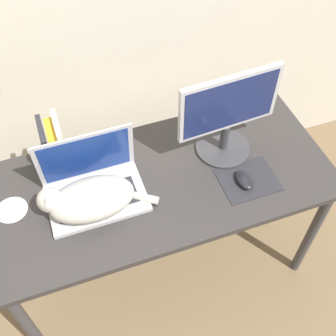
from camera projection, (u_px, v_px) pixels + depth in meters
ground_plane at (183, 316)px, 2.05m from camera, size 12.00×12.00×0.00m
desk at (161, 191)px, 1.75m from camera, size 1.39×0.63×0.71m
laptop at (94, 185)px, 1.60m from camera, size 0.37×0.25×0.26m
cat at (88, 199)px, 1.55m from camera, size 0.44×0.19×0.14m
external_monitor at (228, 114)px, 1.63m from camera, size 0.42×0.23×0.38m
mousepad at (248, 180)px, 1.68m from camera, size 0.23×0.19×0.00m
computer_mouse at (244, 180)px, 1.66m from camera, size 0.06×0.10×0.03m
book_row at (53, 146)px, 1.66m from camera, size 0.09×0.16×0.22m
webcam at (101, 138)px, 1.77m from camera, size 0.05×0.05×0.07m
cd_disc at (12, 210)px, 1.59m from camera, size 0.12×0.12×0.00m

